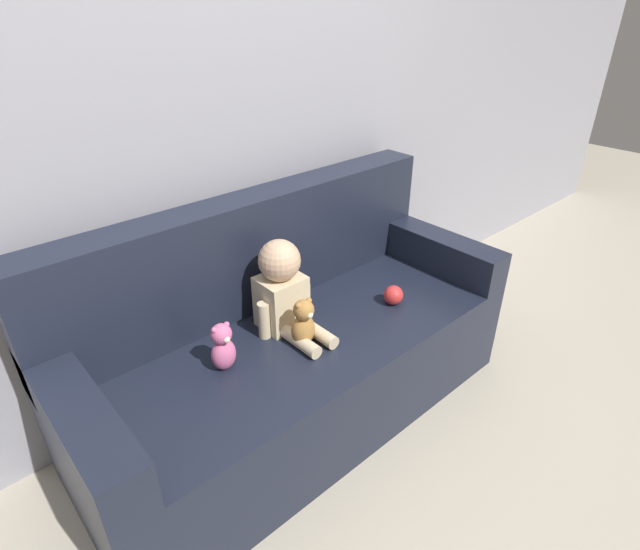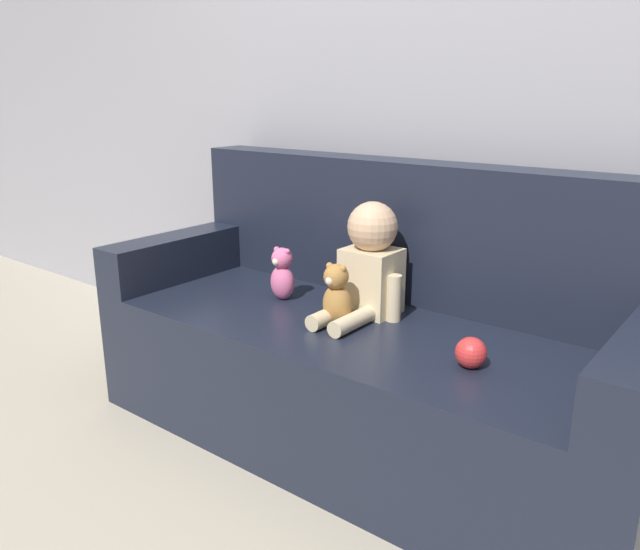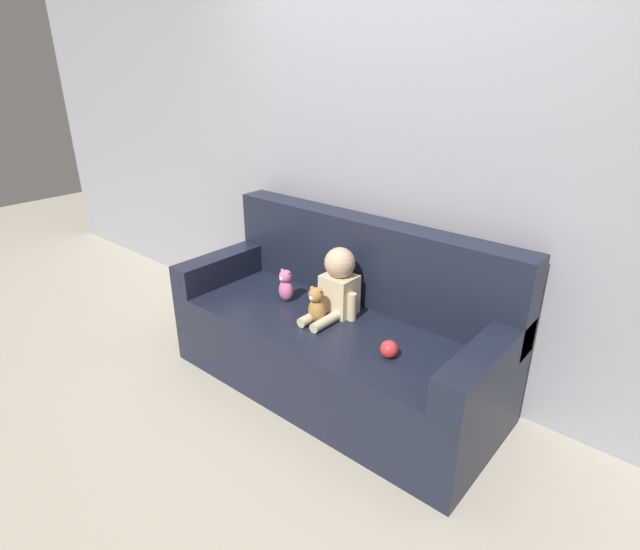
# 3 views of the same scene
# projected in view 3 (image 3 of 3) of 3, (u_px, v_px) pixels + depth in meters

# --- Properties ---
(ground_plane) EXTENTS (12.00, 12.00, 0.00)m
(ground_plane) POSITION_uv_depth(u_px,v_px,m) (332.00, 387.00, 3.07)
(ground_plane) COLOR #B7AD99
(wall_back) EXTENTS (8.00, 0.05, 2.60)m
(wall_back) POSITION_uv_depth(u_px,v_px,m) (388.00, 163.00, 2.90)
(wall_back) COLOR #93939E
(wall_back) RESTS_ON ground_plane
(couch) EXTENTS (1.99, 0.82, 1.00)m
(couch) POSITION_uv_depth(u_px,v_px,m) (339.00, 334.00, 2.97)
(couch) COLOR black
(couch) RESTS_ON ground_plane
(person_baby) EXTENTS (0.27, 0.37, 0.41)m
(person_baby) POSITION_uv_depth(u_px,v_px,m) (338.00, 285.00, 2.87)
(person_baby) COLOR beige
(person_baby) RESTS_ON couch
(teddy_bear_brown) EXTENTS (0.11, 0.10, 0.22)m
(teddy_bear_brown) POSITION_uv_depth(u_px,v_px,m) (316.00, 305.00, 2.80)
(teddy_bear_brown) COLOR #AD7A3D
(teddy_bear_brown) RESTS_ON couch
(plush_toy_side) EXTENTS (0.10, 0.09, 0.20)m
(plush_toy_side) POSITION_uv_depth(u_px,v_px,m) (286.00, 285.00, 3.06)
(plush_toy_side) COLOR #DB6699
(plush_toy_side) RESTS_ON couch
(toy_ball) EXTENTS (0.09, 0.09, 0.09)m
(toy_ball) POSITION_uv_depth(u_px,v_px,m) (389.00, 349.00, 2.49)
(toy_ball) COLOR red
(toy_ball) RESTS_ON couch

